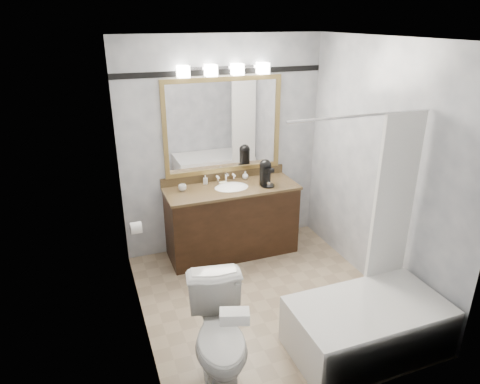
% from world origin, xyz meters
% --- Properties ---
extents(room, '(2.42, 2.62, 2.52)m').
position_xyz_m(room, '(0.00, 0.00, 1.25)').
color(room, tan).
rests_on(room, ground).
extents(vanity, '(1.53, 0.58, 0.97)m').
position_xyz_m(vanity, '(0.00, 1.02, 0.44)').
color(vanity, black).
rests_on(vanity, ground).
extents(mirror, '(1.40, 0.04, 1.10)m').
position_xyz_m(mirror, '(0.00, 1.28, 1.50)').
color(mirror, '#A5884A').
rests_on(mirror, room).
extents(vanity_light_bar, '(1.02, 0.14, 0.12)m').
position_xyz_m(vanity_light_bar, '(0.00, 1.23, 2.13)').
color(vanity_light_bar, silver).
rests_on(vanity_light_bar, room).
extents(accent_stripe, '(2.40, 0.01, 0.06)m').
position_xyz_m(accent_stripe, '(0.00, 1.29, 2.10)').
color(accent_stripe, black).
rests_on(accent_stripe, room).
extents(bathtub, '(1.30, 0.75, 1.96)m').
position_xyz_m(bathtub, '(0.55, -0.90, 0.28)').
color(bathtub, white).
rests_on(bathtub, ground).
extents(tp_roll, '(0.11, 0.12, 0.12)m').
position_xyz_m(tp_roll, '(-1.14, 0.66, 0.70)').
color(tp_roll, white).
rests_on(tp_roll, room).
extents(toilet, '(0.57, 0.84, 0.79)m').
position_xyz_m(toilet, '(-0.73, -0.79, 0.40)').
color(toilet, white).
rests_on(toilet, ground).
extents(tissue_box, '(0.22, 0.16, 0.08)m').
position_xyz_m(tissue_box, '(-0.73, -1.12, 0.83)').
color(tissue_box, white).
rests_on(tissue_box, toilet).
extents(coffee_maker, '(0.16, 0.20, 0.31)m').
position_xyz_m(coffee_maker, '(0.39, 0.94, 1.01)').
color(coffee_maker, black).
rests_on(coffee_maker, vanity).
extents(cup_left, '(0.11, 0.11, 0.07)m').
position_xyz_m(cup_left, '(-0.55, 1.11, 0.89)').
color(cup_left, white).
rests_on(cup_left, vanity).
extents(soap_bottle_a, '(0.06, 0.06, 0.10)m').
position_xyz_m(soap_bottle_a, '(-0.25, 1.22, 0.90)').
color(soap_bottle_a, white).
rests_on(soap_bottle_a, vanity).
extents(soap_bottle_b, '(0.09, 0.09, 0.09)m').
position_xyz_m(soap_bottle_b, '(0.25, 1.21, 0.90)').
color(soap_bottle_b, white).
rests_on(soap_bottle_b, vanity).
extents(soap_bar, '(0.09, 0.06, 0.03)m').
position_xyz_m(soap_bar, '(-0.06, 1.13, 0.86)').
color(soap_bar, beige).
rests_on(soap_bar, vanity).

